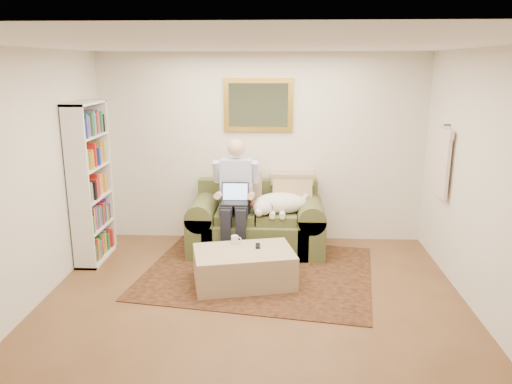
# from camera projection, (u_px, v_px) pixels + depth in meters

# --- Properties ---
(room_shell) EXTENTS (4.51, 5.00, 2.61)m
(room_shell) POSITION_uv_depth(u_px,v_px,m) (252.00, 186.00, 4.83)
(room_shell) COLOR brown
(room_shell) RESTS_ON ground
(rug) EXTENTS (2.96, 2.52, 0.01)m
(rug) POSITION_uv_depth(u_px,v_px,m) (258.00, 272.00, 6.03)
(rug) COLOR black
(rug) RESTS_ON room_shell
(sofa) EXTENTS (1.78, 0.91, 1.07)m
(sofa) POSITION_uv_depth(u_px,v_px,m) (257.00, 228.00, 6.69)
(sofa) COLOR #53592F
(sofa) RESTS_ON room_shell
(seated_man) EXTENTS (0.59, 0.84, 1.50)m
(seated_man) POSITION_uv_depth(u_px,v_px,m) (235.00, 199.00, 6.43)
(seated_man) COLOR #8C98D8
(seated_man) RESTS_ON sofa
(laptop) EXTENTS (0.35, 0.27, 0.25)m
(laptop) POSITION_uv_depth(u_px,v_px,m) (235.00, 198.00, 6.36)
(laptop) COLOR black
(laptop) RESTS_ON seated_man
(sleeping_dog) EXTENTS (0.73, 0.46, 0.27)m
(sleeping_dog) POSITION_uv_depth(u_px,v_px,m) (281.00, 203.00, 6.49)
(sleeping_dog) COLOR white
(sleeping_dog) RESTS_ON sofa
(ottoman) EXTENTS (1.23, 0.94, 0.40)m
(ottoman) POSITION_uv_depth(u_px,v_px,m) (244.00, 267.00, 5.66)
(ottoman) COLOR tan
(ottoman) RESTS_ON room_shell
(coffee_mug) EXTENTS (0.08, 0.08, 0.10)m
(coffee_mug) POSITION_uv_depth(u_px,v_px,m) (235.00, 240.00, 5.81)
(coffee_mug) COLOR white
(coffee_mug) RESTS_ON ottoman
(tv_remote) EXTENTS (0.06, 0.15, 0.02)m
(tv_remote) POSITION_uv_depth(u_px,v_px,m) (258.00, 246.00, 5.73)
(tv_remote) COLOR black
(tv_remote) RESTS_ON ottoman
(bookshelf) EXTENTS (0.28, 0.80, 2.00)m
(bookshelf) POSITION_uv_depth(u_px,v_px,m) (90.00, 183.00, 6.22)
(bookshelf) COLOR white
(bookshelf) RESTS_ON room_shell
(wall_mirror) EXTENTS (0.94, 0.04, 0.72)m
(wall_mirror) POSITION_uv_depth(u_px,v_px,m) (258.00, 105.00, 6.73)
(wall_mirror) COLOR gold
(wall_mirror) RESTS_ON room_shell
(hanging_shirt) EXTENTS (0.06, 0.52, 0.90)m
(hanging_shirt) POSITION_uv_depth(u_px,v_px,m) (442.00, 159.00, 5.92)
(hanging_shirt) COLOR #F5D9CA
(hanging_shirt) RESTS_ON room_shell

